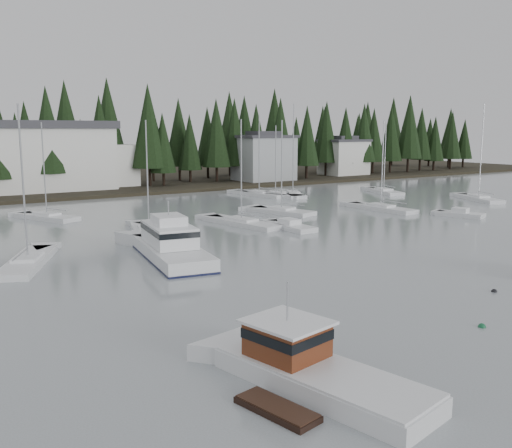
{
  "coord_description": "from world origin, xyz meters",
  "views": [
    {
      "loc": [
        -24.81,
        -12.07,
        10.04
      ],
      "look_at": [
        0.09,
        25.9,
        2.5
      ],
      "focal_mm": 40.0,
      "sensor_mm": 36.0,
      "label": 1
    }
  ],
  "objects_px": {
    "sailboat_1": "(242,224)",
    "sailboat_6": "(281,213)",
    "sailboat_9": "(384,193)",
    "harbor_inn": "(45,157)",
    "runabout_2": "(460,215)",
    "sailboat_5": "(149,233)",
    "sailboat_3": "(47,219)",
    "sailboat_11": "(259,195)",
    "house_east_b": "(344,156)",
    "sailboat_7": "(381,210)",
    "sailboat_10": "(28,264)",
    "runabout_1": "(289,227)",
    "lobster_boat_brown": "(311,374)",
    "sailboat_13": "(293,195)",
    "cabin_cruiser_center": "(171,248)",
    "house_east_a": "(264,157)",
    "sailboat_8": "(478,200)",
    "sailboat_12": "(275,196)"
  },
  "relations": [
    {
      "from": "sailboat_6",
      "to": "house_east_b",
      "type": "bearing_deg",
      "value": -65.87
    },
    {
      "from": "cabin_cruiser_center",
      "to": "runabout_1",
      "type": "relative_size",
      "value": 1.88
    },
    {
      "from": "sailboat_7",
      "to": "runabout_2",
      "type": "bearing_deg",
      "value": -159.35
    },
    {
      "from": "sailboat_1",
      "to": "runabout_1",
      "type": "height_order",
      "value": "sailboat_1"
    },
    {
      "from": "house_east_b",
      "to": "sailboat_3",
      "type": "distance_m",
      "value": 72.5
    },
    {
      "from": "house_east_a",
      "to": "sailboat_6",
      "type": "bearing_deg",
      "value": -120.95
    },
    {
      "from": "lobster_boat_brown",
      "to": "runabout_2",
      "type": "bearing_deg",
      "value": -70.61
    },
    {
      "from": "sailboat_13",
      "to": "sailboat_5",
      "type": "bearing_deg",
      "value": 143.9
    },
    {
      "from": "sailboat_5",
      "to": "sailboat_9",
      "type": "height_order",
      "value": "sailboat_9"
    },
    {
      "from": "lobster_boat_brown",
      "to": "runabout_2",
      "type": "relative_size",
      "value": 1.7
    },
    {
      "from": "sailboat_6",
      "to": "runabout_1",
      "type": "bearing_deg",
      "value": 132.14
    },
    {
      "from": "lobster_boat_brown",
      "to": "sailboat_13",
      "type": "xyz_separation_m",
      "value": [
        38.74,
        52.8,
        -0.42
      ]
    },
    {
      "from": "sailboat_7",
      "to": "sailboat_8",
      "type": "height_order",
      "value": "sailboat_8"
    },
    {
      "from": "house_east_b",
      "to": "runabout_1",
      "type": "xyz_separation_m",
      "value": [
        -48.38,
        -45.82,
        -4.27
      ]
    },
    {
      "from": "house_east_a",
      "to": "sailboat_13",
      "type": "distance_m",
      "value": 23.01
    },
    {
      "from": "house_east_b",
      "to": "sailboat_3",
      "type": "bearing_deg",
      "value": -159.19
    },
    {
      "from": "sailboat_9",
      "to": "harbor_inn",
      "type": "bearing_deg",
      "value": 74.95
    },
    {
      "from": "sailboat_6",
      "to": "runabout_2",
      "type": "xyz_separation_m",
      "value": [
        15.97,
        -13.55,
        0.07
      ]
    },
    {
      "from": "house_east_b",
      "to": "runabout_1",
      "type": "bearing_deg",
      "value": -136.56
    },
    {
      "from": "runabout_1",
      "to": "sailboat_9",
      "type": "bearing_deg",
      "value": -59.77
    },
    {
      "from": "sailboat_7",
      "to": "runabout_1",
      "type": "height_order",
      "value": "sailboat_7"
    },
    {
      "from": "sailboat_9",
      "to": "runabout_2",
      "type": "distance_m",
      "value": 25.31
    },
    {
      "from": "sailboat_3",
      "to": "sailboat_5",
      "type": "xyz_separation_m",
      "value": [
        6.14,
        -14.8,
        -0.01
      ]
    },
    {
      "from": "sailboat_7",
      "to": "sailboat_10",
      "type": "xyz_separation_m",
      "value": [
        -43.69,
        -6.64,
        0.01
      ]
    },
    {
      "from": "sailboat_1",
      "to": "sailboat_6",
      "type": "relative_size",
      "value": 1.0
    },
    {
      "from": "sailboat_6",
      "to": "sailboat_7",
      "type": "xyz_separation_m",
      "value": [
        12.17,
        -4.58,
        0.0
      ]
    },
    {
      "from": "sailboat_3",
      "to": "sailboat_11",
      "type": "xyz_separation_m",
      "value": [
        33.04,
        6.27,
        0.0
      ]
    },
    {
      "from": "sailboat_5",
      "to": "runabout_1",
      "type": "relative_size",
      "value": 1.71
    },
    {
      "from": "house_east_b",
      "to": "sailboat_9",
      "type": "distance_m",
      "value": 31.84
    },
    {
      "from": "sailboat_5",
      "to": "house_east_b",
      "type": "bearing_deg",
      "value": -39.97
    },
    {
      "from": "sailboat_11",
      "to": "sailboat_6",
      "type": "bearing_deg",
      "value": 145.12
    },
    {
      "from": "cabin_cruiser_center",
      "to": "sailboat_7",
      "type": "distance_m",
      "value": 35.37
    },
    {
      "from": "house_east_a",
      "to": "cabin_cruiser_center",
      "type": "height_order",
      "value": "house_east_a"
    },
    {
      "from": "lobster_boat_brown",
      "to": "runabout_1",
      "type": "relative_size",
      "value": 1.44
    },
    {
      "from": "sailboat_7",
      "to": "sailboat_9",
      "type": "distance_m",
      "value": 20.22
    },
    {
      "from": "sailboat_3",
      "to": "sailboat_7",
      "type": "bearing_deg",
      "value": -137.08
    },
    {
      "from": "lobster_boat_brown",
      "to": "sailboat_9",
      "type": "bearing_deg",
      "value": -59.42
    },
    {
      "from": "harbor_inn",
      "to": "sailboat_5",
      "type": "relative_size",
      "value": 2.57
    },
    {
      "from": "sailboat_12",
      "to": "sailboat_13",
      "type": "distance_m",
      "value": 2.77
    },
    {
      "from": "sailboat_1",
      "to": "sailboat_11",
      "type": "height_order",
      "value": "sailboat_11"
    },
    {
      "from": "lobster_boat_brown",
      "to": "sailboat_5",
      "type": "bearing_deg",
      "value": -24.11
    },
    {
      "from": "sailboat_1",
      "to": "house_east_b",
      "type": "bearing_deg",
      "value": -60.66
    },
    {
      "from": "lobster_boat_brown",
      "to": "sailboat_5",
      "type": "xyz_separation_m",
      "value": [
        7.87,
        35.06,
        -0.47
      ]
    },
    {
      "from": "sailboat_11",
      "to": "sailboat_8",
      "type": "bearing_deg",
      "value": -143.22
    },
    {
      "from": "sailboat_12",
      "to": "house_east_b",
      "type": "bearing_deg",
      "value": -75.67
    },
    {
      "from": "sailboat_1",
      "to": "lobster_boat_brown",
      "type": "bearing_deg",
      "value": 142.83
    },
    {
      "from": "sailboat_7",
      "to": "harbor_inn",
      "type": "bearing_deg",
      "value": 32.66
    },
    {
      "from": "sailboat_5",
      "to": "sailboat_13",
      "type": "relative_size",
      "value": 0.8
    },
    {
      "from": "harbor_inn",
      "to": "sailboat_5",
      "type": "height_order",
      "value": "harbor_inn"
    },
    {
      "from": "harbor_inn",
      "to": "sailboat_13",
      "type": "bearing_deg",
      "value": -39.65
    }
  ]
}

